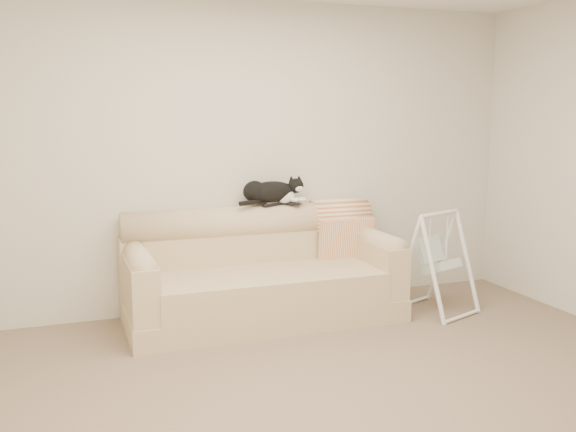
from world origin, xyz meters
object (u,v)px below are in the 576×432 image
object	(u,v)px
tuxedo_cat	(272,192)
baby_swing	(437,262)
remote_a	(271,204)
remote_b	(291,204)
sofa	(261,276)

from	to	relation	value
tuxedo_cat	baby_swing	bearing A→B (deg)	-24.91
remote_a	baby_swing	bearing A→B (deg)	-23.92
remote_a	tuxedo_cat	size ratio (longest dim) A/B	0.30
remote_a	tuxedo_cat	distance (m)	0.10
tuxedo_cat	baby_swing	xyz separation A→B (m)	(1.27, -0.59, -0.58)
remote_a	tuxedo_cat	bearing A→B (deg)	69.10
remote_b	tuxedo_cat	world-z (taller)	tuxedo_cat
sofa	remote_a	world-z (taller)	remote_a
sofa	tuxedo_cat	distance (m)	0.73
remote_a	baby_swing	size ratio (longest dim) A/B	0.22
sofa	remote_b	xyz separation A→B (m)	(0.34, 0.21, 0.56)
remote_a	baby_swing	distance (m)	1.48
sofa	baby_swing	world-z (taller)	sofa
tuxedo_cat	sofa	bearing A→B (deg)	-125.90
remote_a	baby_swing	world-z (taller)	remote_a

